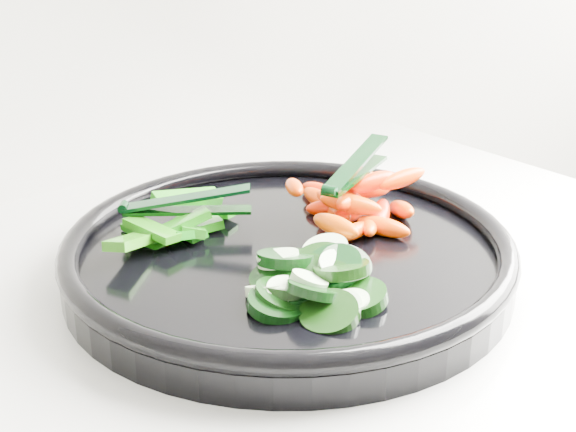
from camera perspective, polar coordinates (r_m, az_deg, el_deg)
veggie_tray at (r=0.67m, az=0.00°, el=-2.73°), size 0.39×0.39×0.04m
cucumber_pile at (r=0.60m, az=1.46°, el=-4.72°), size 0.12×0.13×0.04m
carrot_pile at (r=0.71m, az=4.78°, el=0.83°), size 0.13×0.15×0.05m
pepper_pile at (r=0.70m, az=-8.01°, el=-0.70°), size 0.15×0.09×0.04m
tong_carrot at (r=0.70m, az=4.74°, el=3.29°), size 0.11×0.06×0.02m
tong_pepper at (r=0.69m, az=-7.48°, el=0.81°), size 0.10×0.08×0.02m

